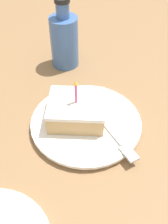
# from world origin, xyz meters

# --- Properties ---
(ground_plane) EXTENTS (2.40, 2.40, 0.04)m
(ground_plane) POSITION_xyz_m (0.00, 0.00, -0.02)
(ground_plane) COLOR olive
(ground_plane) RESTS_ON ground
(plate) EXTENTS (0.26, 0.26, 0.02)m
(plate) POSITION_xyz_m (0.01, 0.02, 0.01)
(plate) COLOR white
(plate) RESTS_ON ground_plane
(cake_slice) EXTENTS (0.11, 0.13, 0.11)m
(cake_slice) POSITION_xyz_m (0.02, 0.04, 0.05)
(cake_slice) COLOR tan
(cake_slice) RESTS_ON plate
(fork) EXTENTS (0.17, 0.12, 0.00)m
(fork) POSITION_xyz_m (-0.03, -0.05, 0.02)
(fork) COLOR #B2B2B7
(fork) RESTS_ON plate
(bottle) EXTENTS (0.08, 0.08, 0.20)m
(bottle) POSITION_xyz_m (0.27, 0.09, 0.08)
(bottle) COLOR #3F66A5
(bottle) RESTS_ON ground_plane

